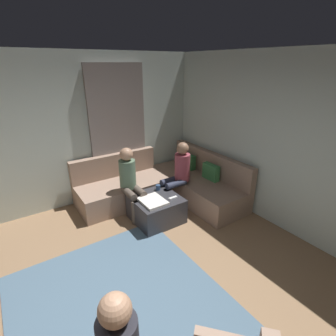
% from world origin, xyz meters
% --- Properties ---
extents(ground_plane, '(6.00, 6.00, 0.10)m').
position_xyz_m(ground_plane, '(0.00, 0.00, -0.05)').
color(ground_plane, '#8C6B4C').
extents(wall_back, '(6.00, 0.12, 2.70)m').
position_xyz_m(wall_back, '(0.00, 2.94, 1.35)').
color(wall_back, silver).
rests_on(wall_back, ground_plane).
extents(wall_left, '(0.12, 6.00, 2.70)m').
position_xyz_m(wall_left, '(-2.94, 0.00, 1.35)').
color(wall_left, silver).
rests_on(wall_left, ground_plane).
extents(curtain_panel, '(0.06, 1.10, 2.50)m').
position_xyz_m(curtain_panel, '(-2.84, 1.30, 1.25)').
color(curtain_panel, gray).
rests_on(curtain_panel, ground_plane).
extents(area_rug, '(2.60, 2.20, 0.01)m').
position_xyz_m(area_rug, '(-0.20, 0.10, 0.01)').
color(area_rug, slate).
rests_on(area_rug, ground_plane).
extents(sectional_couch, '(2.10, 2.55, 0.87)m').
position_xyz_m(sectional_couch, '(-2.08, 1.88, 0.28)').
color(sectional_couch, '#9E7F6B').
rests_on(sectional_couch, ground_plane).
extents(ottoman, '(0.76, 0.76, 0.42)m').
position_xyz_m(ottoman, '(-1.53, 1.32, 0.21)').
color(ottoman, '#333338').
rests_on(ottoman, ground_plane).
extents(folded_blanket, '(0.44, 0.36, 0.04)m').
position_xyz_m(folded_blanket, '(-1.43, 1.20, 0.44)').
color(folded_blanket, white).
rests_on(folded_blanket, ottoman).
extents(coffee_mug, '(0.08, 0.08, 0.10)m').
position_xyz_m(coffee_mug, '(-1.75, 1.50, 0.47)').
color(coffee_mug, '#334C72').
rests_on(coffee_mug, ottoman).
extents(game_remote, '(0.05, 0.15, 0.02)m').
position_xyz_m(game_remote, '(-1.35, 1.54, 0.43)').
color(game_remote, white).
rests_on(game_remote, ottoman).
extents(person_on_couch_back, '(0.30, 0.60, 1.20)m').
position_xyz_m(person_on_couch_back, '(-1.76, 1.93, 0.66)').
color(person_on_couch_back, '#2D3347').
rests_on(person_on_couch_back, ground_plane).
extents(person_on_couch_side, '(0.60, 0.30, 1.20)m').
position_xyz_m(person_on_couch_side, '(-1.93, 1.07, 0.66)').
color(person_on_couch_side, brown).
rests_on(person_on_couch_side, ground_plane).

